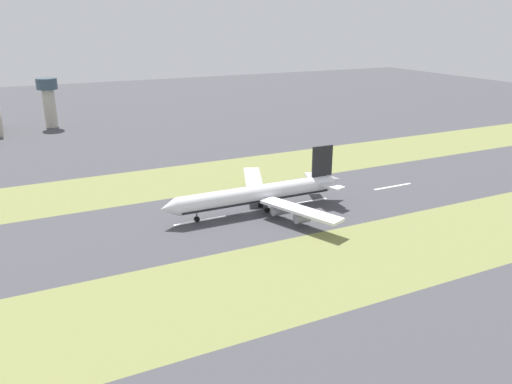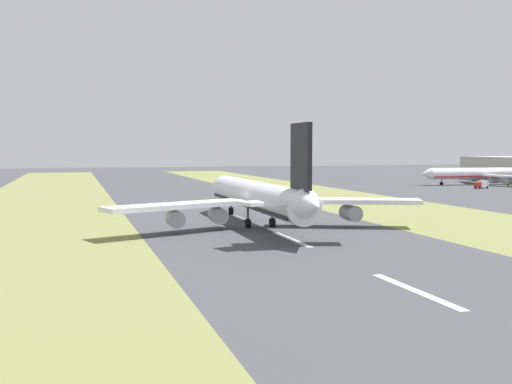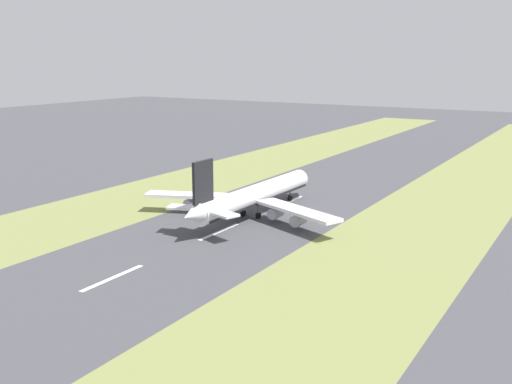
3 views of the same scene
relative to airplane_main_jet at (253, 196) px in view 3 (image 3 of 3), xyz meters
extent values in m
plane|color=#424247|center=(0.44, 4.46, -6.02)|extent=(800.00, 800.00, 0.00)
cube|color=olive|center=(-44.56, 4.46, -6.02)|extent=(40.00, 600.00, 0.01)
cube|color=olive|center=(45.44, 4.46, -6.02)|extent=(40.00, 600.00, 0.01)
cube|color=silver|center=(0.44, -58.09, -6.01)|extent=(1.20, 18.00, 0.01)
cube|color=silver|center=(0.44, -18.09, -6.01)|extent=(1.20, 18.00, 0.01)
cube|color=silver|center=(0.44, 21.91, -6.01)|extent=(1.20, 18.00, 0.01)
cylinder|color=white|center=(0.02, 1.91, 0.18)|extent=(6.46, 56.05, 6.00)
cone|color=white|center=(0.26, 32.40, 0.18)|extent=(5.92, 5.05, 5.88)
cone|color=white|center=(-0.24, -29.09, 0.98)|extent=(5.15, 6.04, 5.10)
cube|color=black|center=(0.02, 1.91, -1.47)|extent=(6.14, 53.80, 0.70)
cube|color=white|center=(-17.54, -5.17, -0.72)|extent=(29.18, 16.23, 0.90)
cube|color=white|center=(17.46, -5.46, -0.72)|extent=(29.09, 16.63, 0.90)
cylinder|color=#93939E|center=(-9.02, -2.02, -3.17)|extent=(3.24, 4.83, 3.20)
cylinder|color=#93939E|center=(-18.04, -5.45, -3.17)|extent=(3.24, 4.83, 3.20)
cylinder|color=#93939E|center=(8.98, -2.17, -3.17)|extent=(3.24, 4.83, 3.20)
cylinder|color=#93939E|center=(17.95, -5.74, -3.17)|extent=(3.24, 4.83, 3.20)
cube|color=black|center=(-0.20, -24.09, 8.68)|extent=(0.87, 8.01, 11.00)
cube|color=white|center=(-5.70, -24.05, 1.18)|extent=(10.86, 7.21, 0.60)
cube|color=white|center=(5.30, -24.14, 1.18)|extent=(10.88, 7.34, 0.60)
cylinder|color=#59595E|center=(0.19, 23.18, -3.52)|extent=(0.50, 0.50, 3.20)
cylinder|color=black|center=(0.19, 23.18, -5.12)|extent=(0.91, 1.81, 1.80)
cylinder|color=#59595E|center=(-2.61, -1.07, -3.52)|extent=(0.50, 0.50, 3.20)
cylinder|color=black|center=(-2.61, -1.07, -5.12)|extent=(0.91, 1.81, 1.80)
cylinder|color=#59595E|center=(2.59, -1.12, -3.52)|extent=(0.50, 0.50, 3.20)
cylinder|color=black|center=(2.59, -1.12, -5.12)|extent=(0.91, 1.81, 1.80)
camera|label=1|loc=(-142.78, 71.57, 56.38)|focal=35.00mm
camera|label=2|loc=(-36.15, -116.27, 9.93)|focal=42.00mm
camera|label=3|loc=(87.93, -145.23, 39.66)|focal=42.00mm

